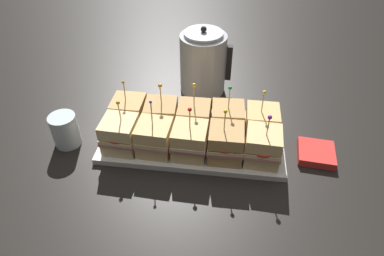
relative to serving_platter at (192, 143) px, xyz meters
The scene contains 15 objects.
ground_plane 0.01m from the serving_platter, ahead, with size 6.00×6.00×0.00m, color black.
serving_platter is the anchor object (origin of this frame).
sandwich_front_far_left 0.21m from the serving_platter, 165.90° to the right, with size 0.10×0.10×0.16m.
sandwich_front_left 0.13m from the serving_platter, 153.75° to the right, with size 0.10×0.10×0.17m.
sandwich_front_center 0.08m from the serving_platter, 89.79° to the right, with size 0.10×0.10×0.16m.
sandwich_front_right 0.13m from the serving_platter, 26.83° to the right, with size 0.10×0.10×0.17m.
sandwich_front_far_right 0.22m from the serving_platter, 14.17° to the right, with size 0.10×0.10×0.16m.
sandwich_back_far_left 0.21m from the serving_platter, 166.14° to the left, with size 0.10×0.10×0.16m.
sandwich_back_left 0.13m from the serving_platter, 153.39° to the left, with size 0.10×0.10×0.16m.
sandwich_back_center 0.07m from the serving_platter, 91.28° to the left, with size 0.10×0.10×0.17m.
sandwich_back_right 0.13m from the serving_platter, 26.53° to the left, with size 0.10×0.10×0.17m.
sandwich_back_far_right 0.22m from the serving_platter, 13.49° to the left, with size 0.10×0.10×0.17m.
kettle_steel 0.33m from the serving_platter, 90.10° to the left, with size 0.18×0.16×0.24m.
drinking_glass 0.38m from the serving_platter, behind, with size 0.08×0.08×0.10m.
napkin_stack 0.36m from the serving_platter, ahead, with size 0.11×0.11×0.02m.
Camera 1 is at (0.09, -0.75, 0.71)m, focal length 32.00 mm.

